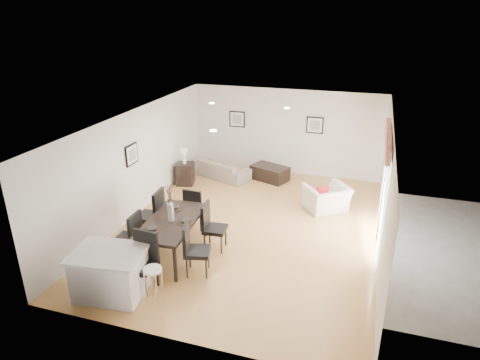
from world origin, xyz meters
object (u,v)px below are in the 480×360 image
(dining_chair_wnear, at_px, (131,235))
(dining_chair_head, at_px, (143,258))
(coffee_table, at_px, (270,173))
(armchair, at_px, (326,198))
(bar_stool, at_px, (153,274))
(side_table, at_px, (185,174))
(dining_table, at_px, (172,224))
(dining_chair_wfar, at_px, (154,212))
(sofa, at_px, (221,169))
(kitchen_island, at_px, (110,273))
(dining_chair_foot, at_px, (195,207))
(dining_chair_enear, at_px, (193,246))
(dining_chair_efar, at_px, (211,224))

(dining_chair_wnear, relative_size, dining_chair_head, 0.97)
(coffee_table, bearing_deg, dining_chair_head, -78.08)
(armchair, height_order, bar_stool, bar_stool)
(coffee_table, relative_size, side_table, 1.67)
(dining_table, relative_size, dining_chair_head, 1.77)
(dining_chair_wfar, bearing_deg, sofa, 173.66)
(sofa, bearing_deg, kitchen_island, 110.25)
(side_table, bearing_deg, dining_chair_wnear, -80.50)
(coffee_table, xyz_separation_m, bar_stool, (-0.54, -6.47, 0.41))
(dining_chair_foot, distance_m, kitchen_island, 2.89)
(armchair, distance_m, dining_chair_foot, 3.51)
(sofa, height_order, bar_stool, bar_stool)
(dining_chair_wnear, height_order, dining_chair_enear, dining_chair_wnear)
(dining_table, distance_m, dining_chair_wfar, 0.85)
(dining_chair_enear, xyz_separation_m, dining_chair_head, (-0.69, -0.70, 0.03))
(armchair, height_order, coffee_table, armchair)
(sofa, relative_size, dining_chair_wnear, 1.68)
(dining_chair_wnear, xyz_separation_m, bar_stool, (1.11, -1.12, 0.01))
(armchair, distance_m, dining_chair_wfar, 4.49)
(dining_chair_wfar, xyz_separation_m, kitchen_island, (0.21, -2.12, -0.22))
(dining_chair_wnear, distance_m, kitchen_island, 1.16)
(dining_chair_foot, height_order, kitchen_island, dining_chair_foot)
(sofa, bearing_deg, side_table, 65.29)
(sofa, bearing_deg, bar_stool, 118.39)
(dining_chair_wnear, distance_m, dining_chair_enear, 1.40)
(dining_table, xyz_separation_m, dining_chair_head, (0.01, -1.22, -0.10))
(dining_chair_efar, bearing_deg, coffee_table, -7.94)
(armchair, distance_m, dining_chair_wnear, 5.16)
(dining_chair_wnear, bearing_deg, coffee_table, 162.28)
(coffee_table, bearing_deg, dining_chair_wfar, -89.90)
(dining_chair_head, xyz_separation_m, bar_stool, (0.41, -0.40, -0.01))
(dining_chair_wfar, xyz_separation_m, dining_chair_efar, (1.39, -0.02, -0.08))
(dining_chair_efar, bearing_deg, dining_table, 120.29)
(side_table, relative_size, kitchen_island, 0.47)
(armchair, bearing_deg, sofa, -59.84)
(dining_chair_wnear, xyz_separation_m, dining_chair_head, (0.70, -0.73, 0.02))
(dining_table, distance_m, bar_stool, 1.67)
(dining_chair_foot, relative_size, bar_stool, 1.42)
(dining_chair_wfar, relative_size, bar_stool, 1.64)
(dining_chair_head, height_order, coffee_table, dining_chair_head)
(dining_chair_efar, bearing_deg, sofa, 12.33)
(dining_chair_wnear, relative_size, dining_chair_enear, 1.02)
(coffee_table, distance_m, kitchen_island, 6.63)
(coffee_table, xyz_separation_m, side_table, (-2.36, -1.12, 0.11))
(kitchen_island, relative_size, bar_stool, 1.91)
(dining_chair_foot, bearing_deg, side_table, -59.02)
(dining_table, relative_size, dining_chair_efar, 1.90)
(dining_chair_enear, bearing_deg, dining_chair_efar, -14.45)
(dining_chair_enear, distance_m, dining_chair_foot, 1.88)
(dining_chair_efar, bearing_deg, armchair, -43.43)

